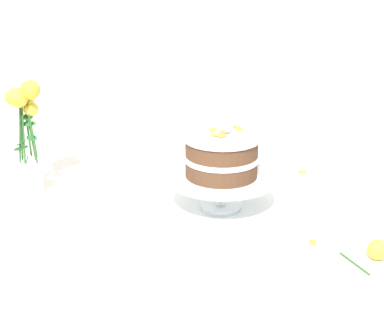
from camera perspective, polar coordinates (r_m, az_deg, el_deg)
name	(u,v)px	position (r m, az deg, el deg)	size (l,w,h in m)	color
dining_table	(175,243)	(1.61, -1.71, -7.39)	(1.40, 1.00, 0.74)	white
linen_napkin	(221,209)	(1.59, 2.84, -4.05)	(0.32, 0.32, 0.00)	white
cake_stand	(221,181)	(1.55, 2.89, -1.32)	(0.29, 0.29, 0.10)	silver
layer_cake	(222,154)	(1.53, 2.94, 1.36)	(0.20, 0.20, 0.12)	brown
flower_vase	(28,134)	(1.70, -15.93, 3.20)	(0.10, 0.12, 0.34)	silver
fallen_rose	(377,250)	(1.40, 17.81, -7.72)	(0.10, 0.10, 0.05)	#2D6028
loose_petal_1	(302,172)	(1.88, 10.82, -0.35)	(0.03, 0.03, 0.01)	yellow
loose_petal_2	(313,242)	(1.44, 11.84, -7.19)	(0.03, 0.02, 0.00)	orange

